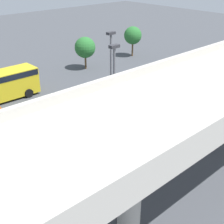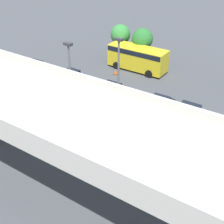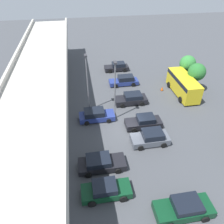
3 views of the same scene
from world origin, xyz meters
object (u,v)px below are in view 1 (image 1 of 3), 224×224
lamp_post_mid_lot (114,93)px  lamp_post_near_aisle (111,74)px  parked_car_3 (128,91)px  tree_front_left (133,35)px  parked_car_0 (178,72)px  parked_car_2 (193,103)px  tree_front_centre (85,48)px  traffic_cone (1,109)px  shuttle_bus (1,84)px  parked_car_4 (106,99)px  parked_car_6 (60,117)px  parked_car_1 (211,93)px  parked_car_5 (131,129)px

lamp_post_mid_lot → lamp_post_near_aisle: bearing=-129.1°
parked_car_3 → tree_front_left: 15.53m
parked_car_0 → parked_car_2: parked_car_0 is taller
tree_front_centre → traffic_cone: size_ratio=5.88×
tree_front_left → parked_car_3: bearing=42.6°
shuttle_bus → lamp_post_mid_lot: (-1.91, 14.59, 3.00)m
parked_car_2 → lamp_post_near_aisle: bearing=70.4°
traffic_cone → parked_car_4: bearing=146.5°
lamp_post_mid_lot → tree_front_centre: bearing=-122.0°
parked_car_2 → parked_car_6: parked_car_6 is taller
lamp_post_mid_lot → tree_front_centre: 19.92m
parked_car_1 → traffic_cone: parked_car_1 is taller
parked_car_1 → parked_car_2: size_ratio=0.94×
parked_car_6 → shuttle_bus: size_ratio=0.63×
parked_car_1 → lamp_post_near_aisle: 12.12m
parked_car_0 → tree_front_centre: (5.97, -10.29, 2.04)m
traffic_cone → tree_front_centre: bearing=-160.5°
parked_car_1 → lamp_post_near_aisle: bearing=75.9°
parked_car_1 → parked_car_2: bearing=90.6°
parked_car_2 → shuttle_bus: size_ratio=0.65×
parked_car_4 → traffic_cone: size_ratio=6.49×
parked_car_0 → parked_car_1: parked_car_0 is taller
parked_car_4 → lamp_post_mid_lot: (4.85, 6.47, 4.00)m
parked_car_4 → lamp_post_near_aisle: lamp_post_near_aisle is taller
parked_car_3 → lamp_post_mid_lot: 10.85m
parked_car_4 → lamp_post_near_aisle: (2.28, 3.31, 3.97)m
parked_car_0 → traffic_cone: size_ratio=6.98×
parked_car_4 → parked_car_6: parked_car_6 is taller
parked_car_5 → parked_car_4: bearing=-22.6°
parked_car_1 → parked_car_0: bearing=-24.4°
parked_car_6 → shuttle_bus: (1.29, -8.41, 0.98)m
parked_car_1 → lamp_post_mid_lot: lamp_post_mid_lot is taller
parked_car_2 → parked_car_6: bearing=62.3°
tree_front_centre → parked_car_0: bearing=120.1°
parked_car_2 → parked_car_3: size_ratio=1.10×
parked_car_0 → shuttle_bus: size_ratio=0.67×
parked_car_6 → traffic_cone: parked_car_6 is taller
parked_car_2 → traffic_cone: size_ratio=6.83×
parked_car_3 → lamp_post_near_aisle: 7.31m
shuttle_bus → parked_car_0: bearing=156.3°
parked_car_5 → tree_front_left: (-16.69, -16.10, 2.27)m
shuttle_bus → tree_front_left: size_ratio=1.71×
shuttle_bus → lamp_post_mid_lot: 15.02m
parked_car_2 → parked_car_4: parked_car_4 is taller
lamp_post_near_aisle → tree_front_centre: size_ratio=1.95×
parked_car_4 → shuttle_bus: (6.77, -8.12, 0.99)m
parked_car_4 → parked_car_5: 6.25m
parked_car_2 → shuttle_bus: shuttle_bus is taller
tree_front_centre → parked_car_1: bearing=100.9°
lamp_post_near_aisle → parked_car_1: bearing=165.9°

